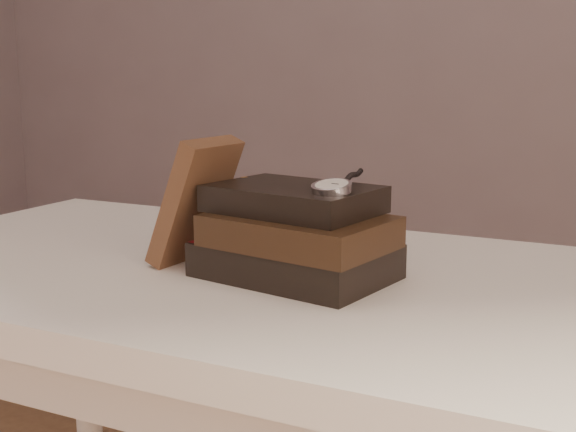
% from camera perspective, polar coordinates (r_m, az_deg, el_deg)
% --- Properties ---
extents(table, '(1.00, 0.60, 0.75)m').
position_cam_1_polar(table, '(1.02, -5.73, -8.44)').
color(table, white).
rests_on(table, ground).
extents(book_stack, '(0.25, 0.19, 0.11)m').
position_cam_1_polar(book_stack, '(0.90, 0.63, -1.50)').
color(book_stack, black).
rests_on(book_stack, table).
extents(journal, '(0.10, 0.11, 0.17)m').
position_cam_1_polar(journal, '(0.97, -7.06, 1.13)').
color(journal, '#412719').
rests_on(journal, table).
extents(pocket_watch, '(0.05, 0.15, 0.02)m').
position_cam_1_polar(pocket_watch, '(0.85, 3.54, 2.33)').
color(pocket_watch, silver).
rests_on(pocket_watch, book_stack).
extents(eyeglasses, '(0.11, 0.12, 0.04)m').
position_cam_1_polar(eyeglasses, '(1.01, -0.56, 0.47)').
color(eyeglasses, silver).
rests_on(eyeglasses, book_stack).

